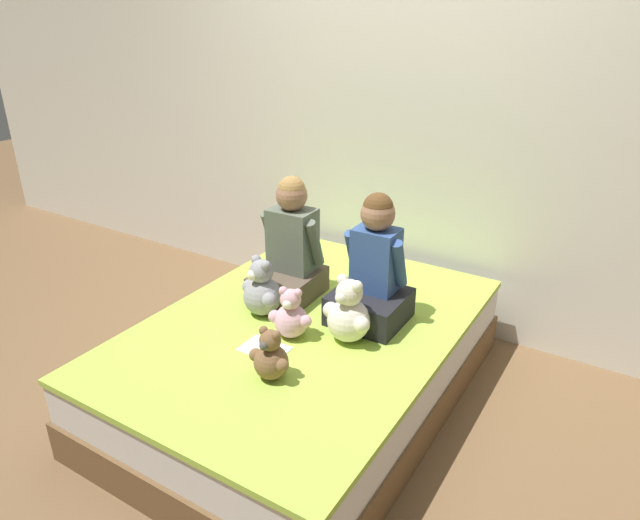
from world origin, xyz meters
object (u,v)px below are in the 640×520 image
at_px(child_on_left, 290,250).
at_px(teddy_bear_at_foot_of_bed, 271,357).
at_px(teddy_bear_held_by_right_child, 348,314).
at_px(teddy_bear_between_children, 291,316).
at_px(sign_card, 265,349).
at_px(teddy_bear_held_by_left_child, 262,291).
at_px(child_on_right, 373,273).
at_px(bed, 305,360).

bearing_deg(child_on_left, teddy_bear_at_foot_of_bed, -63.57).
xyz_separation_m(teddy_bear_held_by_right_child, teddy_bear_between_children, (-0.24, -0.11, -0.03)).
bearing_deg(sign_card, teddy_bear_at_foot_of_bed, -45.64).
relative_size(child_on_left, teddy_bear_held_by_left_child, 2.11).
bearing_deg(sign_card, child_on_right, 61.21).
bearing_deg(child_on_left, sign_card, -69.85).
xyz_separation_m(teddy_bear_between_children, teddy_bear_at_foot_of_bed, (0.11, -0.31, -0.01)).
height_order(teddy_bear_held_by_left_child, sign_card, teddy_bear_held_by_left_child).
xyz_separation_m(child_on_left, teddy_bear_between_children, (0.24, -0.35, -0.15)).
bearing_deg(teddy_bear_held_by_right_child, child_on_right, 103.46).
bearing_deg(teddy_bear_held_by_left_child, sign_card, -31.26).
bearing_deg(teddy_bear_held_by_right_child, teddy_bear_held_by_left_child, -164.96).
relative_size(child_on_left, teddy_bear_at_foot_of_bed, 2.77).
relative_size(child_on_left, child_on_right, 1.01).
distance_m(child_on_right, teddy_bear_at_foot_of_bed, 0.68).
xyz_separation_m(teddy_bear_held_by_left_child, teddy_bear_between_children, (0.24, -0.10, -0.02)).
height_order(child_on_right, teddy_bear_between_children, child_on_right).
bearing_deg(bed, teddy_bear_held_by_right_child, -3.37).
distance_m(child_on_left, teddy_bear_at_foot_of_bed, 0.76).
bearing_deg(teddy_bear_held_by_right_child, child_on_left, 166.96).
bearing_deg(sign_card, teddy_bear_held_by_left_child, 128.49).
bearing_deg(teddy_bear_held_by_left_child, teddy_bear_at_foot_of_bed, -28.94).
distance_m(bed, sign_card, 0.35).
bearing_deg(child_on_right, teddy_bear_held_by_left_child, -153.11).
xyz_separation_m(child_on_right, teddy_bear_held_by_right_child, (-0.00, -0.23, -0.11)).
height_order(child_on_right, teddy_bear_held_by_right_child, child_on_right).
xyz_separation_m(teddy_bear_held_by_right_child, teddy_bear_at_foot_of_bed, (-0.13, -0.42, -0.04)).
bearing_deg(bed, teddy_bear_held_by_left_child, -173.28).
relative_size(bed, child_on_left, 3.03).
distance_m(teddy_bear_held_by_right_child, teddy_bear_between_children, 0.26).
bearing_deg(teddy_bear_at_foot_of_bed, bed, 107.60).
bearing_deg(teddy_bear_at_foot_of_bed, child_on_left, 119.98).
relative_size(teddy_bear_between_children, sign_card, 1.18).
bearing_deg(teddy_bear_at_foot_of_bed, child_on_right, 80.93).
bearing_deg(teddy_bear_at_foot_of_bed, teddy_bear_held_by_right_child, 75.15).
distance_m(teddy_bear_between_children, sign_card, 0.19).
height_order(teddy_bear_held_by_right_child, teddy_bear_at_foot_of_bed, teddy_bear_held_by_right_child).
xyz_separation_m(bed, child_on_right, (0.25, 0.22, 0.46)).
xyz_separation_m(bed, child_on_left, (-0.23, 0.22, 0.47)).
distance_m(bed, child_on_left, 0.57).
distance_m(bed, teddy_bear_at_foot_of_bed, 0.55).
bearing_deg(child_on_left, bed, -46.04).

